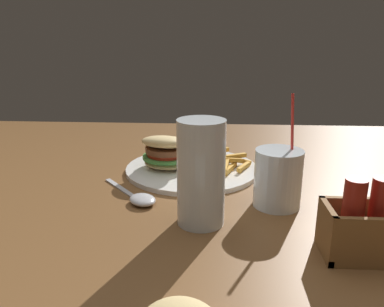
# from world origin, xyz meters

# --- Properties ---
(dining_table) EXTENTS (1.57, 1.43, 0.76)m
(dining_table) POSITION_xyz_m (0.00, 0.00, 0.64)
(dining_table) COLOR brown
(dining_table) RESTS_ON ground_plane
(meal_plate_near) EXTENTS (0.30, 0.30, 0.09)m
(meal_plate_near) POSITION_xyz_m (0.00, -0.21, 0.79)
(meal_plate_near) COLOR white
(meal_plate_near) RESTS_ON dining_table
(beer_glass) EXTENTS (0.08, 0.08, 0.17)m
(beer_glass) POSITION_xyz_m (-0.05, 0.04, 0.84)
(beer_glass) COLOR silver
(beer_glass) RESTS_ON dining_table
(juice_glass) EXTENTS (0.09, 0.09, 0.20)m
(juice_glass) POSITION_xyz_m (-0.18, -0.04, 0.81)
(juice_glass) COLOR silver
(juice_glass) RESTS_ON dining_table
(spoon) EXTENTS (0.14, 0.15, 0.02)m
(spoon) POSITION_xyz_m (0.07, -0.03, 0.77)
(spoon) COLOR silver
(spoon) RESTS_ON dining_table
(condiment_caddy) EXTENTS (0.11, 0.07, 0.11)m
(condiment_caddy) POSITION_xyz_m (-0.28, 0.12, 0.80)
(condiment_caddy) COLOR brown
(condiment_caddy) RESTS_ON dining_table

